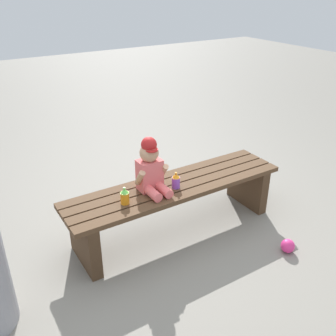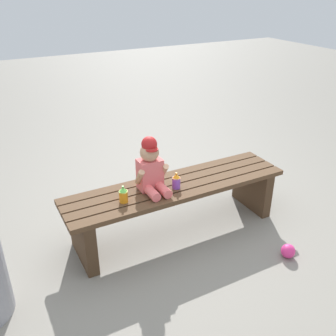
# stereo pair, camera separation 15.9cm
# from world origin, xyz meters

# --- Properties ---
(ground_plane) EXTENTS (16.00, 16.00, 0.00)m
(ground_plane) POSITION_xyz_m (0.00, 0.00, 0.00)
(ground_plane) COLOR gray
(park_bench) EXTENTS (1.73, 0.42, 0.42)m
(park_bench) POSITION_xyz_m (0.00, 0.00, 0.29)
(park_bench) COLOR #513823
(park_bench) RESTS_ON ground_plane
(child_figure) EXTENTS (0.23, 0.27, 0.40)m
(child_figure) POSITION_xyz_m (-0.20, 0.02, 0.59)
(child_figure) COLOR #E56666
(child_figure) RESTS_ON park_bench
(sippy_cup_left) EXTENTS (0.06, 0.06, 0.12)m
(sippy_cup_left) POSITION_xyz_m (-0.44, -0.05, 0.47)
(sippy_cup_left) COLOR orange
(sippy_cup_left) RESTS_ON park_bench
(sippy_cup_right) EXTENTS (0.06, 0.06, 0.12)m
(sippy_cup_right) POSITION_xyz_m (-0.03, -0.05, 0.47)
(sippy_cup_right) COLOR #8C4CCC
(sippy_cup_right) RESTS_ON park_bench
(toy_ball) EXTENTS (0.10, 0.10, 0.10)m
(toy_ball) POSITION_xyz_m (0.55, -0.66, 0.05)
(toy_ball) COLOR #E5337F
(toy_ball) RESTS_ON ground_plane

